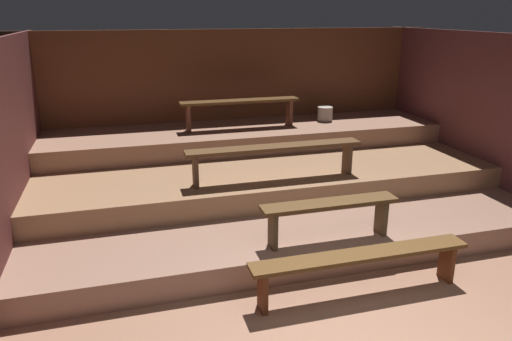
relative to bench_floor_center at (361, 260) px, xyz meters
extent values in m
cube|color=#9C6C52|center=(-0.20, 1.56, -0.40)|extent=(6.99, 6.16, 0.08)
cube|color=brown|center=(-0.20, 4.27, 0.82)|extent=(6.99, 0.06, 2.36)
cube|color=brown|center=(-3.32, 1.56, 0.82)|extent=(0.06, 6.16, 2.36)
cube|color=brown|center=(2.93, 1.56, 0.82)|extent=(0.06, 6.16, 2.36)
cube|color=#9F745F|center=(-0.20, 2.29, -0.22)|extent=(6.19, 3.90, 0.29)
cube|color=#A47854|center=(-0.20, 2.85, 0.07)|extent=(6.19, 2.78, 0.29)
cube|color=#A3745B|center=(-0.20, 3.57, 0.37)|extent=(6.19, 1.35, 0.29)
cube|color=brown|center=(0.00, 0.00, 0.06)|extent=(2.20, 0.25, 0.04)
cube|color=brown|center=(-0.98, 0.00, -0.16)|extent=(0.05, 0.20, 0.40)
cube|color=brown|center=(0.98, 0.00, -0.16)|extent=(0.05, 0.20, 0.40)
cube|color=brown|center=(-0.06, 0.62, 0.35)|extent=(1.49, 0.25, 0.04)
cube|color=brown|center=(-0.69, 0.62, 0.13)|extent=(0.05, 0.20, 0.40)
cube|color=brown|center=(0.56, 0.62, 0.13)|extent=(0.05, 0.20, 0.40)
cube|color=brown|center=(-0.27, 1.87, 0.65)|extent=(2.26, 0.25, 0.04)
cube|color=brown|center=(-1.28, 1.87, 0.42)|extent=(0.05, 0.20, 0.40)
cube|color=brown|center=(0.74, 1.87, 0.42)|extent=(0.05, 0.20, 0.40)
cube|color=brown|center=(-0.29, 3.56, 0.94)|extent=(1.87, 0.25, 0.04)
cube|color=brown|center=(-1.11, 3.56, 0.72)|extent=(0.05, 0.20, 0.40)
cube|color=brown|center=(0.52, 3.56, 0.72)|extent=(0.05, 0.20, 0.40)
cylinder|color=#B2A899|center=(1.21, 3.68, 0.63)|extent=(0.25, 0.25, 0.23)
camera|label=1|loc=(-2.09, -3.67, 2.27)|focal=33.82mm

